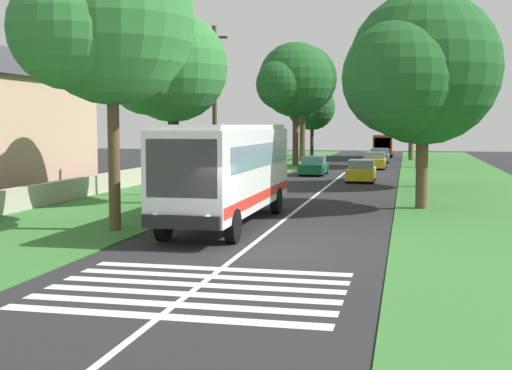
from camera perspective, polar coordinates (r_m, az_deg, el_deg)
name	(u,v)px	position (r m, az deg, el deg)	size (l,w,h in m)	color
ground	(243,252)	(20.26, -1.08, -5.57)	(160.00, 160.00, 0.00)	#262628
grass_verge_left	(159,194)	(36.87, -8.06, -0.78)	(120.00, 8.00, 0.04)	#387533
grass_verge_right	(481,202)	(34.75, 18.20, -1.34)	(120.00, 8.00, 0.04)	#387533
centre_line	(312,198)	(34.88, 4.67, -1.10)	(110.00, 0.16, 0.01)	silver
coach_bus	(229,167)	(25.50, -2.27, 1.47)	(11.16, 2.62, 3.73)	white
zebra_crossing	(195,289)	(15.79, -5.13, -8.64)	(4.95, 6.80, 0.01)	silver
trailing_car_0	(361,171)	(45.52, 8.75, 1.13)	(4.30, 1.78, 1.43)	gold
trailing_car_1	(314,166)	(50.93, 4.83, 1.58)	(4.30, 1.78, 1.43)	#145933
trailing_car_2	(375,161)	(58.69, 9.87, 1.98)	(4.30, 1.78, 1.43)	gold
trailing_car_3	(379,156)	(67.88, 10.23, 2.39)	(4.30, 1.78, 1.43)	gray
trailing_minibus_0	(383,144)	(79.88, 10.54, 3.40)	(6.00, 2.14, 2.53)	#CC4C33
roadside_tree_left_0	(293,82)	(62.17, 3.13, 8.58)	(7.82, 6.72, 11.06)	#4C3826
roadside_tree_left_1	(168,70)	(32.32, -7.34, 9.45)	(6.07, 5.17, 8.90)	#3D2D1E
roadside_tree_left_2	(311,108)	(80.88, 4.59, 6.37)	(6.65, 5.42, 8.45)	#3D2D1E
roadside_tree_left_3	(108,27)	(24.76, -12.25, 12.71)	(7.11, 5.74, 10.10)	brown
roadside_tree_left_4	(301,81)	(70.72, 3.77, 8.61)	(8.37, 6.99, 11.79)	brown
roadside_tree_right_0	(411,85)	(80.05, 12.78, 8.14)	(6.30, 5.50, 11.09)	brown
roadside_tree_right_1	(419,73)	(31.01, 13.37, 9.06)	(8.23, 6.77, 9.48)	brown
roadside_tree_right_2	(411,96)	(73.51, 12.75, 7.25)	(8.60, 7.17, 10.46)	brown
roadside_tree_right_3	(423,84)	(42.00, 13.73, 8.19)	(8.47, 7.19, 9.87)	#4C3826
roadside_tree_right_4	(418,67)	(61.00, 13.35, 9.52)	(8.42, 6.88, 12.23)	#3D2D1E
utility_pole	(215,109)	(35.73, -3.47, 6.36)	(0.24, 1.40, 8.74)	#473828
roadside_wall	(135,177)	(42.70, -10.01, 0.69)	(70.00, 0.40, 1.00)	#B2A893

